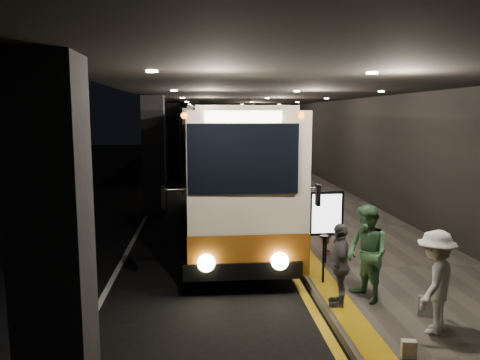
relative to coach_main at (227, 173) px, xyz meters
name	(u,v)px	position (x,y,z in m)	size (l,w,h in m)	color
ground	(194,241)	(-1.07, -1.66, -1.82)	(90.00, 90.00, 0.00)	black
lane_line_white	(150,209)	(-2.87, 3.34, -1.82)	(0.12, 50.00, 0.01)	silver
kerb_stripe_yellow	(254,207)	(1.28, 3.34, -1.82)	(0.18, 50.00, 0.01)	gold
sidewalk	(312,204)	(3.68, 3.34, -1.75)	(4.50, 50.00, 0.15)	#514C44
tactile_strip	(266,203)	(1.78, 3.34, -1.67)	(0.50, 50.00, 0.01)	gold
terminal_wall	(369,132)	(5.93, 3.34, 1.18)	(0.10, 50.00, 6.00)	black
support_columns	(154,156)	(-2.57, 2.34, 0.38)	(0.80, 24.80, 4.40)	black
canopy	(258,92)	(1.43, 3.34, 2.78)	(9.00, 50.00, 0.40)	black
coach_main	(227,173)	(0.00, 0.00, 0.00)	(2.78, 12.24, 3.80)	beige
coach_second	(210,142)	(-0.24, 14.98, 0.12)	(3.04, 12.90, 4.03)	beige
coach_third	(210,135)	(0.04, 31.11, -0.08)	(3.18, 11.72, 3.64)	beige
passenger_boarding	(327,223)	(2.39, -3.57, -0.89)	(0.57, 0.37, 1.55)	#B4545B
passenger_waiting_green	(367,253)	(2.32, -6.71, -0.74)	(0.91, 0.56, 1.87)	#3E7148
passenger_waiting_white	(435,282)	(2.97, -8.09, -0.81)	(1.11, 0.51, 1.72)	silver
passenger_waiting_grey	(340,265)	(1.73, -6.89, -0.88)	(0.92, 0.47, 1.58)	#47474C
bag_polka	(427,306)	(3.14, -7.51, -1.49)	(0.30, 0.13, 0.37)	black
bag_plain	(409,349)	(2.20, -8.87, -1.54)	(0.21, 0.12, 0.27)	silver
info_sign	(326,215)	(2.14, -4.38, -0.48)	(0.83, 0.13, 1.76)	black
stanchion_post	(323,260)	(1.74, -5.72, -1.16)	(0.05, 0.05, 1.02)	black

